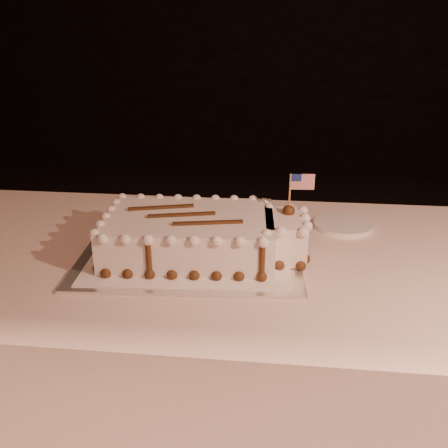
# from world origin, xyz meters

# --- Properties ---
(banquet_table) EXTENTS (2.40, 0.80, 0.75)m
(banquet_table) POSITION_xyz_m (0.00, 0.60, 0.38)
(banquet_table) COLOR #FED8C5
(banquet_table) RESTS_ON ground
(cake_board) EXTENTS (0.54, 0.42, 0.01)m
(cake_board) POSITION_xyz_m (-0.30, 0.58, 0.75)
(cake_board) COLOR silver
(cake_board) RESTS_ON banquet_table
(doily) EXTENTS (0.48, 0.38, 0.00)m
(doily) POSITION_xyz_m (-0.30, 0.58, 0.76)
(doily) COLOR white
(doily) RESTS_ON cake_board
(sheet_cake) EXTENTS (0.49, 0.30, 0.19)m
(sheet_cake) POSITION_xyz_m (-0.27, 0.58, 0.81)
(sheet_cake) COLOR white
(sheet_cake) RESTS_ON doily
(side_plate) EXTENTS (0.16, 0.16, 0.01)m
(side_plate) POSITION_xyz_m (0.08, 0.80, 0.76)
(side_plate) COLOR white
(side_plate) RESTS_ON banquet_table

